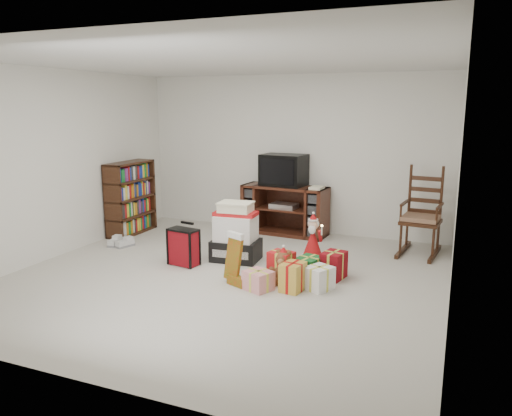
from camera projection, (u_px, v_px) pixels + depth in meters
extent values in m
cube|color=beige|center=(226.00, 277.00, 5.99)|extent=(5.00, 5.00, 0.01)
cube|color=silver|center=(223.00, 61.00, 5.48)|extent=(5.00, 5.00, 0.01)
cube|color=silver|center=(292.00, 154.00, 8.00)|extent=(5.00, 0.01, 2.50)
cube|color=silver|center=(68.00, 218.00, 3.47)|extent=(5.00, 0.01, 2.50)
cube|color=silver|center=(56.00, 164.00, 6.66)|extent=(0.01, 5.00, 2.50)
cube|color=silver|center=(458.00, 187.00, 4.81)|extent=(0.01, 5.00, 2.50)
cube|color=#4F2316|center=(285.00, 210.00, 7.94)|extent=(1.39, 0.59, 0.77)
cube|color=silver|center=(284.00, 206.00, 7.90)|extent=(0.43, 0.32, 0.08)
cube|color=#3C1E10|center=(131.00, 198.00, 7.94)|extent=(0.31, 0.94, 1.15)
cube|color=#3C1E10|center=(421.00, 222.00, 6.83)|extent=(0.55, 0.54, 0.05)
cube|color=#916A4F|center=(421.00, 218.00, 6.81)|extent=(0.51, 0.49, 0.06)
cube|color=#3C1E10|center=(424.00, 189.00, 6.94)|extent=(0.43, 0.11, 0.77)
cube|color=#3C1E10|center=(419.00, 252.00, 6.91)|extent=(0.59, 0.88, 0.06)
cube|color=black|center=(236.00, 250.00, 6.62)|extent=(0.64, 0.49, 0.27)
cube|color=white|center=(236.00, 228.00, 6.56)|extent=(0.54, 0.43, 0.33)
cube|color=red|center=(236.00, 214.00, 6.52)|extent=(0.57, 0.34, 0.05)
cube|color=#F4EEC8|center=(236.00, 208.00, 6.50)|extent=(0.44, 0.35, 0.11)
cube|color=maroon|center=(184.00, 247.00, 6.38)|extent=(0.39, 0.25, 0.48)
cube|color=black|center=(186.00, 222.00, 6.40)|extent=(0.20, 0.06, 0.03)
ellipsoid|color=brown|center=(284.00, 272.00, 5.76)|extent=(0.27, 0.23, 0.28)
sphere|color=brown|center=(283.00, 259.00, 5.69)|extent=(0.18, 0.18, 0.18)
cone|color=#AB1215|center=(313.00, 243.00, 6.69)|extent=(0.29, 0.29, 0.41)
sphere|color=beige|center=(313.00, 225.00, 6.64)|extent=(0.14, 0.14, 0.14)
cone|color=#AB1215|center=(313.00, 217.00, 6.62)|extent=(0.12, 0.12, 0.10)
cylinder|color=silver|center=(322.00, 231.00, 6.49)|extent=(0.02, 0.02, 0.12)
cone|color=#AB1215|center=(227.00, 237.00, 7.12)|extent=(0.25, 0.25, 0.36)
sphere|color=beige|center=(226.00, 222.00, 7.07)|extent=(0.12, 0.12, 0.12)
cone|color=#AB1215|center=(226.00, 215.00, 7.05)|extent=(0.11, 0.11, 0.09)
cylinder|color=silver|center=(232.00, 227.00, 6.94)|extent=(0.02, 0.02, 0.11)
cube|color=silver|center=(115.00, 242.00, 7.32)|extent=(0.16, 0.29, 0.10)
cube|color=silver|center=(125.00, 243.00, 7.26)|extent=(0.19, 0.30, 0.10)
cube|color=red|center=(280.00, 272.00, 5.75)|extent=(0.28, 0.28, 0.28)
cube|color=#186025|center=(304.00, 267.00, 5.91)|extent=(0.28, 0.28, 0.28)
cube|color=gold|center=(298.00, 279.00, 5.50)|extent=(0.28, 0.28, 0.28)
cube|color=white|center=(264.00, 282.00, 5.43)|extent=(0.28, 0.28, 0.28)
cube|color=white|center=(322.00, 276.00, 5.62)|extent=(0.28, 0.28, 0.28)
cube|color=maroon|center=(326.00, 264.00, 6.02)|extent=(0.28, 0.28, 0.28)
cube|color=black|center=(284.00, 170.00, 7.87)|extent=(0.72, 0.55, 0.49)
cube|color=black|center=(279.00, 172.00, 7.65)|extent=(0.57, 0.08, 0.40)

